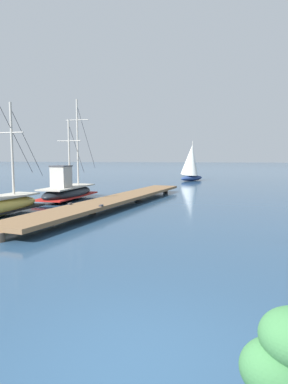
% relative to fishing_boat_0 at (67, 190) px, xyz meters
% --- Properties ---
extents(ground_plane, '(400.00, 400.00, 0.00)m').
position_rel_fishing_boat_0_xyz_m(ground_plane, '(9.17, -14.32, -0.58)').
color(ground_plane, navy).
extents(floating_dock, '(3.24, 16.83, 0.53)m').
position_rel_fishing_boat_0_xyz_m(floating_dock, '(3.88, -1.45, -0.22)').
color(floating_dock, brown).
rests_on(floating_dock, ground).
extents(fishing_boat_0, '(1.97, 7.08, 6.29)m').
position_rel_fishing_boat_0_xyz_m(fishing_boat_0, '(0.00, 0.00, 0.00)').
color(fishing_boat_0, black).
rests_on(fishing_boat_0, ground).
extents(distant_sailboat, '(2.88, 3.97, 4.46)m').
position_rel_fishing_boat_0_xyz_m(distant_sailboat, '(4.69, 19.06, 1.40)').
color(distant_sailboat, navy).
rests_on(distant_sailboat, ground).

